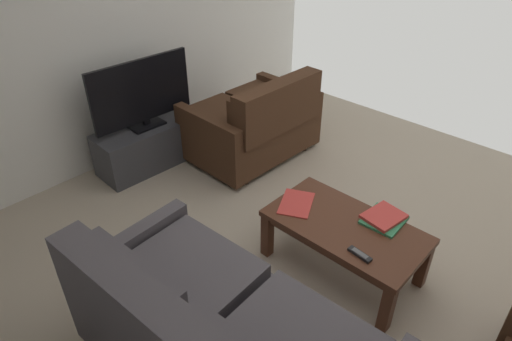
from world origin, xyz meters
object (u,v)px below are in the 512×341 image
object	(u,v)px
tv_stand	(150,145)
tv_remote	(360,254)
flat_tv	(142,93)
loose_magazine	(296,203)
book_stack	(384,218)
coffee_table	(345,232)
loveseat_near	(255,123)

from	to	relation	value
tv_stand	tv_remote	size ratio (longest dim) A/B	6.30
flat_tv	loose_magazine	xyz separation A→B (m)	(-1.78, -0.03, -0.34)
tv_stand	book_stack	xyz separation A→B (m)	(-2.33, -0.29, 0.22)
loose_magazine	tv_remote	bearing A→B (deg)	140.09
coffee_table	loveseat_near	bearing A→B (deg)	-25.76
tv_stand	flat_tv	world-z (taller)	flat_tv
coffee_table	tv_remote	size ratio (longest dim) A/B	6.48
flat_tv	tv_remote	world-z (taller)	flat_tv
coffee_table	book_stack	size ratio (longest dim) A/B	3.53
tv_stand	tv_remote	bearing A→B (deg)	177.30
flat_tv	tv_remote	size ratio (longest dim) A/B	6.09
loveseat_near	tv_remote	bearing A→B (deg)	152.06
loveseat_near	book_stack	xyz separation A→B (m)	(-1.69, 0.52, 0.06)
coffee_table	book_stack	xyz separation A→B (m)	(-0.16, -0.21, 0.09)
loveseat_near	book_stack	world-z (taller)	loveseat_near
loveseat_near	flat_tv	xyz separation A→B (m)	(0.64, 0.82, 0.38)
loveseat_near	tv_stand	size ratio (longest dim) A/B	1.19
flat_tv	tv_remote	distance (m)	2.42
loose_magazine	flat_tv	bearing A→B (deg)	-25.58
flat_tv	tv_stand	bearing A→B (deg)	54.93
tv_stand	book_stack	size ratio (longest dim) A/B	3.44
coffee_table	loose_magazine	bearing A→B (deg)	6.95
coffee_table	tv_remote	distance (m)	0.31
loveseat_near	coffee_table	world-z (taller)	loveseat_near
book_stack	loose_magazine	distance (m)	0.61
loose_magazine	loveseat_near	bearing A→B (deg)	-61.17
tv_stand	loose_magazine	distance (m)	1.79
book_stack	tv_remote	world-z (taller)	book_stack
coffee_table	tv_stand	bearing A→B (deg)	2.11
loveseat_near	flat_tv	world-z (taller)	flat_tv
flat_tv	tv_remote	bearing A→B (deg)	177.28
tv_stand	tv_remote	distance (m)	2.40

